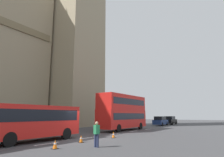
{
  "coord_description": "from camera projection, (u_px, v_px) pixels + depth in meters",
  "views": [
    {
      "loc": [
        -13.91,
        -12.61,
        2.13
      ],
      "look_at": [
        9.98,
        3.46,
        7.47
      ],
      "focal_mm": 31.6,
      "sensor_mm": 36.0,
      "label": 1
    }
  ],
  "objects": [
    {
      "name": "traffic_cone_west",
      "position": [
        55.0,
        144.0,
        12.54
      ],
      "size": [
        0.36,
        0.36,
        0.58
      ],
      "color": "black",
      "rests_on": "ground_plane"
    },
    {
      "name": "traffic_cone_middle",
      "position": [
        81.0,
        139.0,
        15.42
      ],
      "size": [
        0.36,
        0.36,
        0.58
      ],
      "color": "black",
      "rests_on": "ground_plane"
    },
    {
      "name": "double_decker_bus",
      "position": [
        123.0,
        111.0,
        28.15
      ],
      "size": [
        9.76,
        2.54,
        4.9
      ],
      "color": "red",
      "rests_on": "ground_plane"
    },
    {
      "name": "pedestrian_near_cones",
      "position": [
        97.0,
        133.0,
        13.32
      ],
      "size": [
        0.4,
        0.36,
        1.69
      ],
      "color": "#262D4C",
      "rests_on": "ground_plane"
    },
    {
      "name": "sedan_lead",
      "position": [
        160.0,
        121.0,
        40.12
      ],
      "size": [
        4.4,
        1.86,
        1.85
      ],
      "color": "navy",
      "rests_on": "ground_plane"
    },
    {
      "name": "sedan_trailing",
      "position": [
        170.0,
        120.0,
        44.71
      ],
      "size": [
        4.4,
        1.86,
        1.85
      ],
      "color": "black",
      "rests_on": "ground_plane"
    },
    {
      "name": "ground_plane",
      "position": [
        82.0,
        139.0,
        17.88
      ],
      "size": [
        160.0,
        160.0,
        0.0
      ],
      "primitive_type": "plane",
      "color": "#424244"
    },
    {
      "name": "traffic_cone_east",
      "position": [
        113.0,
        135.0,
        18.63
      ],
      "size": [
        0.36,
        0.36,
        0.58
      ],
      "color": "black",
      "rests_on": "ground_plane"
    },
    {
      "name": "lane_centre_marking",
      "position": [
        70.0,
        141.0,
        16.61
      ],
      "size": [
        34.4,
        0.16,
        0.01
      ],
      "color": "silver",
      "rests_on": "ground_plane"
    }
  ]
}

